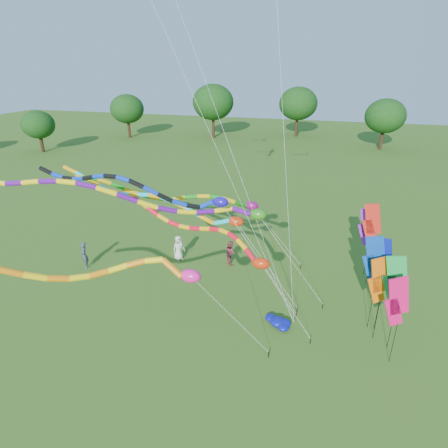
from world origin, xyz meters
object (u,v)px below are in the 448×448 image
(person_c, at_px, (231,252))
(person_b, at_px, (84,255))
(tube_kite_red, at_px, (208,234))
(tube_kite_orange, at_px, (92,270))
(person_a, at_px, (179,248))
(blue_nylon_heap, at_px, (279,318))

(person_c, bearing_deg, person_b, 75.73)
(person_c, bearing_deg, tube_kite_red, 143.54)
(tube_kite_orange, relative_size, person_b, 6.76)
(tube_kite_orange, height_order, person_b, tube_kite_orange)
(tube_kite_red, relative_size, person_c, 7.13)
(person_a, relative_size, person_b, 0.96)
(tube_kite_orange, bearing_deg, person_a, 71.09)
(person_a, distance_m, person_c, 3.59)
(person_a, bearing_deg, blue_nylon_heap, -84.91)
(tube_kite_red, xyz_separation_m, person_b, (-8.87, 0.92, -3.06))
(tube_kite_red, distance_m, tube_kite_orange, 7.42)
(person_c, bearing_deg, person_a, 62.80)
(tube_kite_orange, xyz_separation_m, person_b, (-6.51, 7.84, -4.35))
(tube_kite_orange, bearing_deg, person_b, 105.45)
(tube_kite_orange, relative_size, blue_nylon_heap, 7.49)
(person_a, distance_m, person_b, 6.17)
(tube_kite_red, xyz_separation_m, person_a, (-3.35, 3.67, -3.10))
(tube_kite_red, height_order, person_b, tube_kite_red)
(tube_kite_red, xyz_separation_m, person_c, (0.23, 4.05, -3.14))
(tube_kite_orange, distance_m, person_c, 12.11)
(person_a, height_order, person_c, person_a)
(blue_nylon_heap, height_order, person_b, person_b)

